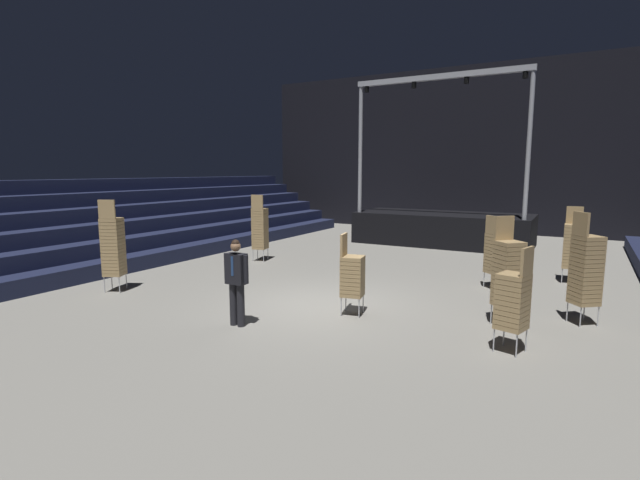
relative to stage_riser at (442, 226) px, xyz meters
The scene contains 13 objects.
ground_plane 10.23m from the stage_riser, 90.00° to the right, with size 22.00×30.00×0.10m, color gray.
arena_end_wall 5.81m from the stage_riser, 90.00° to the left, with size 22.00×0.30×8.00m, color black.
bleacher_bank_left 12.71m from the stage_riser, 133.57° to the right, with size 4.50×24.00×2.70m.
stage_riser is the anchor object (origin of this frame).
man_with_tie 12.24m from the stage_riser, 93.42° to the right, with size 0.57×0.24×1.70m.
chair_stack_front_left 10.51m from the stage_riser, 85.06° to the right, with size 0.52×0.52×1.71m.
chair_stack_front_right 7.37m from the stage_riser, 64.76° to the right, with size 0.62×0.62×1.88m.
chair_stack_mid_left 6.94m from the stage_riser, 46.10° to the right, with size 0.45×0.45×2.05m.
chair_stack_mid_right 11.77m from the stage_riser, 69.59° to the right, with size 0.54×0.54×1.79m.
chair_stack_mid_centre 12.72m from the stage_riser, 113.72° to the right, with size 0.59×0.59×2.31m.
chair_stack_rear_left 10.17m from the stage_riser, 59.73° to the right, with size 0.62×0.62×2.22m.
chair_stack_rear_right 10.40m from the stage_riser, 68.39° to the right, with size 0.62×0.62×2.14m.
chair_stack_rear_centre 7.91m from the stage_riser, 123.53° to the right, with size 0.53×0.53×2.22m.
Camera 1 is at (5.01, -8.89, 3.00)m, focal length 26.29 mm.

